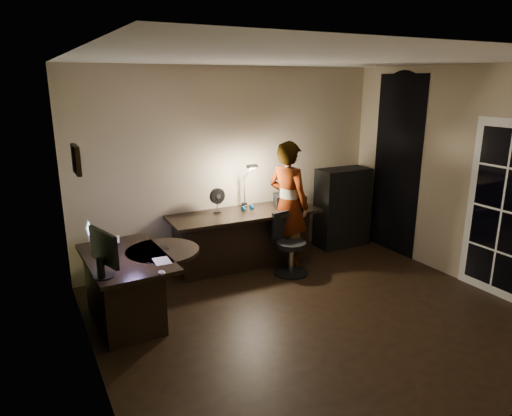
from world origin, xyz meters
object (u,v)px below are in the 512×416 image
desk_right (245,239)px  office_chair (291,244)px  cabinet (342,207)px  person (288,204)px  monitor (103,261)px  desk_left (128,289)px

desk_right → office_chair: (0.43, -0.53, 0.02)m
cabinet → person: person is taller
desk_right → person: 0.77m
monitor → person: person is taller
desk_right → person: person is taller
desk_left → desk_right: 1.93m
desk_left → monitor: (-0.29, -0.42, 0.53)m
desk_right → person: size_ratio=1.19×
desk_left → office_chair: office_chair is taller
office_chair → desk_left: bearing=177.9°
desk_right → monitor: (-2.07, -1.19, 0.51)m
cabinet → monitor: (-3.79, -1.24, 0.29)m
monitor → person: (2.63, 0.97, -0.03)m
monitor → office_chair: bearing=-1.1°
desk_right → cabinet: bearing=4.0°
monitor → office_chair: monitor is taller
person → desk_left: bearing=82.8°
desk_left → desk_right: size_ratio=0.62×
cabinet → office_chair: size_ratio=1.47×
person → cabinet: bearing=-97.1°
desk_right → person: bearing=-19.4°
cabinet → office_chair: bearing=-154.5°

